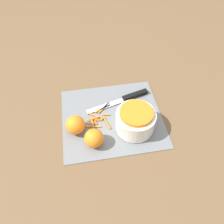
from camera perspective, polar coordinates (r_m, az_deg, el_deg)
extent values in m
plane|color=brown|center=(0.88, 0.00, -1.48)|extent=(4.00, 4.00, 0.00)
cube|color=slate|center=(0.87, 0.00, -1.36)|extent=(0.39, 0.35, 0.01)
cylinder|color=silver|center=(0.81, 6.11, -2.32)|extent=(0.15, 0.15, 0.08)
cylinder|color=orange|center=(0.78, 6.38, -0.36)|extent=(0.12, 0.12, 0.02)
cube|color=black|center=(0.94, 6.05, 4.48)|extent=(0.12, 0.05, 0.02)
cube|color=silver|center=(0.90, -1.77, 1.56)|extent=(0.16, 0.06, 0.00)
sphere|color=orange|center=(0.77, -4.73, -6.83)|extent=(0.07, 0.07, 0.07)
sphere|color=orange|center=(0.81, -9.56, -3.34)|extent=(0.07, 0.07, 0.07)
cube|color=orange|center=(0.86, -4.62, -2.14)|extent=(0.06, 0.01, 0.00)
cube|color=orange|center=(0.88, -1.57, -0.70)|extent=(0.03, 0.01, 0.00)
cube|color=orange|center=(0.87, -4.37, -1.06)|extent=(0.05, 0.04, 0.00)
cube|color=orange|center=(0.86, -4.60, -2.40)|extent=(0.02, 0.04, 0.00)
cube|color=orange|center=(0.90, -2.16, 1.10)|extent=(0.06, 0.05, 0.00)
cube|color=orange|center=(0.85, -1.38, -2.76)|extent=(0.02, 0.07, 0.00)
cube|color=orange|center=(0.84, -5.27, -3.79)|extent=(0.07, 0.02, 0.00)
cube|color=orange|center=(0.90, -2.41, 0.91)|extent=(0.07, 0.03, 0.00)
cube|color=orange|center=(0.84, -5.00, -3.69)|extent=(0.01, 0.07, 0.00)
cube|color=orange|center=(0.86, -4.32, -1.84)|extent=(0.05, 0.01, 0.00)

